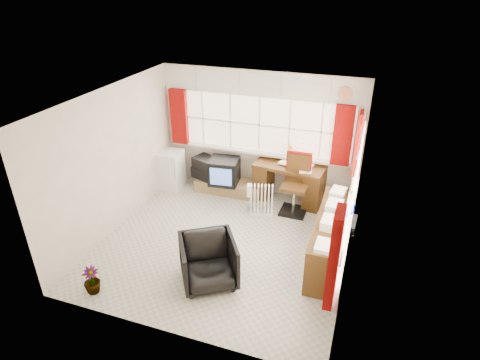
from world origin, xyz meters
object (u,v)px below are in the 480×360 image
(task_chair, at_px, (297,181))
(crt_tv, at_px, (224,171))
(desk, at_px, (289,180))
(tv_bench, at_px, (229,186))
(radiator, at_px, (261,204))
(mini_fridge, at_px, (171,169))
(desk_lamp, at_px, (303,148))
(office_chair, at_px, (209,262))
(credenza, at_px, (331,237))

(task_chair, xyz_separation_m, crt_tv, (-1.51, 0.14, -0.10))
(desk, bearing_deg, tv_bench, -176.31)
(radiator, bearing_deg, mini_fridge, 166.89)
(desk_lamp, height_order, office_chair, desk_lamp)
(tv_bench, height_order, crt_tv, crt_tv)
(desk, xyz_separation_m, mini_fridge, (-2.49, -0.26, -0.03))
(desk, height_order, credenza, credenza)
(credenza, bearing_deg, task_chair, 123.12)
(credenza, relative_size, crt_tv, 3.18)
(credenza, bearing_deg, office_chair, -144.45)
(credenza, xyz_separation_m, tv_bench, (-2.28, 1.52, -0.27))
(desk_lamp, height_order, radiator, desk_lamp)
(crt_tv, bearing_deg, desk_lamp, 15.72)
(radiator, distance_m, crt_tv, 1.16)
(task_chair, bearing_deg, crt_tv, 174.67)
(credenza, height_order, crt_tv, credenza)
(office_chair, height_order, tv_bench, office_chair)
(radiator, xyz_separation_m, tv_bench, (-0.89, 0.68, -0.14))
(credenza, distance_m, tv_bench, 2.75)
(desk, distance_m, desk_lamp, 0.70)
(task_chair, height_order, mini_fridge, task_chair)
(radiator, distance_m, credenza, 1.63)
(desk_lamp, distance_m, radiator, 1.39)
(office_chair, bearing_deg, task_chair, 40.23)
(task_chair, height_order, radiator, task_chair)
(tv_bench, bearing_deg, task_chair, -9.33)
(desk, height_order, task_chair, task_chair)
(desk, relative_size, mini_fridge, 1.76)
(office_chair, bearing_deg, mini_fridge, 95.46)
(office_chair, distance_m, credenza, 1.98)
(task_chair, relative_size, office_chair, 1.45)
(desk_lamp, relative_size, mini_fridge, 0.51)
(desk_lamp, bearing_deg, task_chair, -87.99)
(office_chair, height_order, credenza, credenza)
(office_chair, bearing_deg, desk, 46.14)
(task_chair, height_order, office_chair, task_chair)
(radiator, distance_m, mini_fridge, 2.20)
(credenza, bearing_deg, desk_lamp, 114.91)
(mini_fridge, bearing_deg, tv_bench, 8.17)
(desk_lamp, height_order, crt_tv, desk_lamp)
(desk_lamp, xyz_separation_m, crt_tv, (-1.50, -0.42, -0.55))
(radiator, bearing_deg, office_chair, -96.38)
(task_chair, relative_size, credenza, 0.58)
(desk, height_order, radiator, desk)
(radiator, bearing_deg, credenza, -31.27)
(desk, relative_size, crt_tv, 2.25)
(credenza, xyz_separation_m, crt_tv, (-2.35, 1.42, 0.12))
(task_chair, relative_size, crt_tv, 1.84)
(desk, bearing_deg, crt_tv, -172.39)
(office_chair, distance_m, radiator, 2.01)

